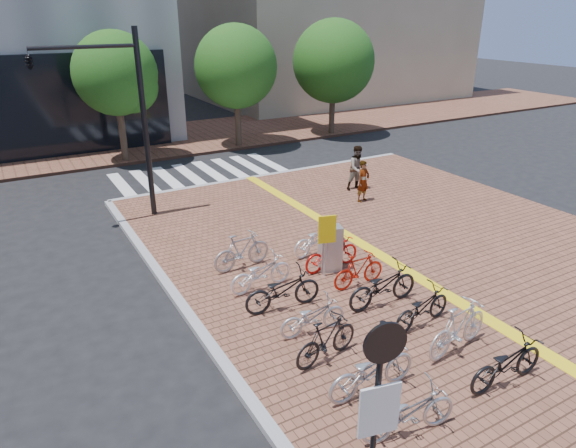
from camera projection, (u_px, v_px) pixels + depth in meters
ground at (400, 333)px, 11.77m from camera, size 120.00×120.00×0.00m
kerb_north at (270, 175)px, 22.73m from camera, size 14.00×0.25×0.15m
far_sidewalk at (147, 142)px, 28.56m from camera, size 70.00×8.00×0.15m
crosswalk at (201, 174)px, 23.21m from camera, size 7.50×4.00×0.01m
street_trees at (255, 68)px, 26.48m from camera, size 16.20×4.60×6.35m
bike_0 at (409, 412)px, 8.59m from camera, size 1.86×0.90×0.94m
bike_1 at (372, 370)px, 9.54m from camera, size 1.93×0.70×1.01m
bike_2 at (327, 339)px, 10.45m from camera, size 1.69×0.73×0.98m
bike_3 at (313, 316)px, 11.37m from camera, size 1.63×0.66×0.84m
bike_4 at (283, 290)px, 12.26m from camera, size 1.99×0.85×1.02m
bike_5 at (261, 273)px, 13.17m from camera, size 1.80×0.74×0.93m
bike_6 at (242, 251)px, 14.23m from camera, size 1.78×0.64×1.05m
bike_7 at (507, 363)px, 9.77m from camera, size 1.87×0.69×0.98m
bike_8 at (459, 328)px, 10.71m from camera, size 1.94×0.79×1.13m
bike_9 at (422, 307)px, 11.64m from camera, size 1.79×0.80×0.91m
bike_10 at (383, 286)px, 12.43m from camera, size 1.99×0.71×1.04m
bike_11 at (359, 270)px, 13.30m from camera, size 1.55×0.44×0.93m
bike_12 at (332, 253)px, 14.22m from camera, size 1.81×0.72×0.93m
bike_13 at (317, 238)px, 15.14m from camera, size 1.87×0.93×0.94m
pedestrian_a at (363, 181)px, 19.18m from camera, size 0.64×0.48×1.57m
pedestrian_b at (358, 168)px, 20.41m from camera, size 0.94×0.77×1.79m
utility_box at (330, 248)px, 14.07m from camera, size 0.69×0.58×1.30m
yellow_sign at (326, 235)px, 13.48m from camera, size 0.48×0.18×1.78m
notice_sign at (379, 399)px, 6.67m from camera, size 0.59×0.20×3.20m
traffic_light_pole at (95, 93)px, 15.96m from camera, size 3.36×1.29×6.25m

